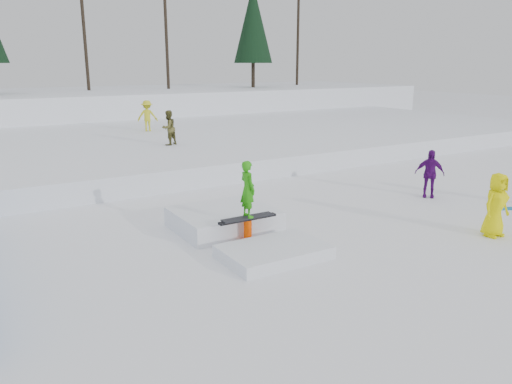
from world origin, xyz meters
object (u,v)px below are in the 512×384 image
walker_olive (169,128)px  spectator_purple (429,174)px  walker_ygreen (147,116)px  jib_rail_feature (237,225)px  spectator_yellow (496,205)px

walker_olive → spectator_purple: (5.20, -10.28, -0.77)m
walker_ygreen → spectator_purple: size_ratio=1.02×
walker_ygreen → jib_rail_feature: walker_ygreen is taller
spectator_purple → spectator_yellow: 3.95m
walker_ygreen → spectator_purple: bearing=132.2°
walker_ygreen → spectator_yellow: (2.71, -18.91, -0.78)m
walker_ygreen → jib_rail_feature: bearing=104.9°
walker_olive → walker_ygreen: bearing=-123.5°
walker_olive → jib_rail_feature: size_ratio=0.36×
spectator_purple → spectator_yellow: size_ratio=0.96×
spectator_purple → jib_rail_feature: (-7.47, -0.09, -0.51)m
spectator_purple → spectator_yellow: (-1.70, -3.57, 0.04)m
walker_ygreen → spectator_yellow: size_ratio=0.98×
walker_olive → spectator_purple: bearing=92.1°
walker_olive → spectator_yellow: bearing=79.5°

